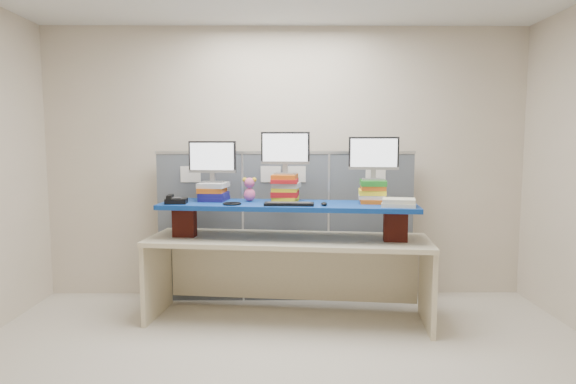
{
  "coord_description": "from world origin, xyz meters",
  "views": [
    {
      "loc": [
        -0.01,
        -3.04,
        1.62
      ],
      "look_at": [
        0.02,
        1.21,
        1.18
      ],
      "focal_mm": 30.0,
      "sensor_mm": 36.0,
      "label": 1
    }
  ],
  "objects_px": {
    "monitor_left": "(212,159)",
    "desk_phone": "(176,200)",
    "desk": "(288,255)",
    "blue_board": "(288,205)",
    "keyboard": "(289,204)",
    "monitor_right": "(374,156)",
    "monitor_center": "(285,150)"
  },
  "relations": [
    {
      "from": "monitor_left",
      "to": "monitor_right",
      "type": "bearing_deg",
      "value": -0.0
    },
    {
      "from": "blue_board",
      "to": "monitor_right",
      "type": "bearing_deg",
      "value": 8.91
    },
    {
      "from": "monitor_left",
      "to": "desk_phone",
      "type": "height_order",
      "value": "monitor_left"
    },
    {
      "from": "desk",
      "to": "blue_board",
      "type": "height_order",
      "value": "blue_board"
    },
    {
      "from": "blue_board",
      "to": "keyboard",
      "type": "distance_m",
      "value": 0.16
    },
    {
      "from": "monitor_left",
      "to": "monitor_right",
      "type": "distance_m",
      "value": 1.47
    },
    {
      "from": "monitor_right",
      "to": "desk_phone",
      "type": "xyz_separation_m",
      "value": [
        -1.76,
        -0.04,
        -0.39
      ]
    },
    {
      "from": "monitor_center",
      "to": "keyboard",
      "type": "relative_size",
      "value": 1.02
    },
    {
      "from": "desk",
      "to": "monitor_left",
      "type": "height_order",
      "value": "monitor_left"
    },
    {
      "from": "monitor_right",
      "to": "keyboard",
      "type": "distance_m",
      "value": 0.88
    },
    {
      "from": "monitor_left",
      "to": "keyboard",
      "type": "xyz_separation_m",
      "value": [
        0.71,
        -0.36,
        -0.37
      ]
    },
    {
      "from": "monitor_center",
      "to": "blue_board",
      "type": "bearing_deg",
      "value": -72.42
    },
    {
      "from": "desk",
      "to": "monitor_center",
      "type": "distance_m",
      "value": 0.94
    },
    {
      "from": "desk_phone",
      "to": "desk",
      "type": "bearing_deg",
      "value": -2.93
    },
    {
      "from": "desk",
      "to": "monitor_left",
      "type": "bearing_deg",
      "value": 170.63
    },
    {
      "from": "monitor_right",
      "to": "monitor_center",
      "type": "bearing_deg",
      "value": 180.0
    },
    {
      "from": "desk",
      "to": "keyboard",
      "type": "distance_m",
      "value": 0.51
    },
    {
      "from": "desk_phone",
      "to": "monitor_left",
      "type": "bearing_deg",
      "value": 32.26
    },
    {
      "from": "blue_board",
      "to": "desk_phone",
      "type": "xyz_separation_m",
      "value": [
        -1.0,
        -0.02,
        0.05
      ]
    },
    {
      "from": "desk",
      "to": "blue_board",
      "type": "relative_size",
      "value": 1.14
    },
    {
      "from": "monitor_left",
      "to": "keyboard",
      "type": "relative_size",
      "value": 1.02
    },
    {
      "from": "monitor_right",
      "to": "desk_phone",
      "type": "relative_size",
      "value": 2.27
    },
    {
      "from": "keyboard",
      "to": "desk_phone",
      "type": "distance_m",
      "value": 1.02
    },
    {
      "from": "monitor_center",
      "to": "desk_phone",
      "type": "bearing_deg",
      "value": -165.13
    },
    {
      "from": "desk",
      "to": "monitor_center",
      "type": "relative_size",
      "value": 5.82
    },
    {
      "from": "desk",
      "to": "blue_board",
      "type": "distance_m",
      "value": 0.45
    },
    {
      "from": "desk_phone",
      "to": "monitor_center",
      "type": "bearing_deg",
      "value": 4.21
    },
    {
      "from": "monitor_center",
      "to": "monitor_right",
      "type": "distance_m",
      "value": 0.79
    },
    {
      "from": "blue_board",
      "to": "keyboard",
      "type": "xyz_separation_m",
      "value": [
        0.01,
        -0.15,
        0.03
      ]
    },
    {
      "from": "desk",
      "to": "desk_phone",
      "type": "xyz_separation_m",
      "value": [
        -1.0,
        -0.02,
        0.5
      ]
    },
    {
      "from": "monitor_left",
      "to": "keyboard",
      "type": "bearing_deg",
      "value": -20.02
    },
    {
      "from": "monitor_left",
      "to": "monitor_center",
      "type": "xyz_separation_m",
      "value": [
        0.68,
        -0.08,
        0.08
      ]
    }
  ]
}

